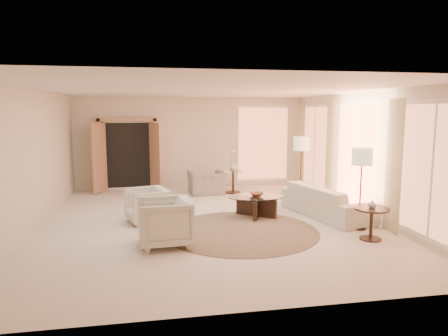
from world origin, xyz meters
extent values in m
cube|color=beige|center=(0.00, 0.00, -0.01)|extent=(7.00, 8.00, 0.02)
cube|color=white|center=(0.00, 0.00, 2.80)|extent=(7.00, 8.00, 0.02)
cube|color=beige|center=(0.00, 4.00, 1.40)|extent=(7.00, 0.04, 2.80)
cube|color=beige|center=(0.00, -4.00, 1.40)|extent=(7.00, 0.04, 2.80)
cube|color=beige|center=(-3.50, 0.00, 1.40)|extent=(0.04, 8.00, 2.80)
cube|color=beige|center=(3.50, 0.00, 1.40)|extent=(0.04, 8.00, 2.80)
cube|color=tan|center=(-1.90, 3.89, 1.08)|extent=(1.80, 0.12, 2.16)
cube|color=tan|center=(-2.70, 3.62, 1.03)|extent=(0.35, 0.66, 2.00)
cube|color=tan|center=(-1.10, 3.62, 1.03)|extent=(0.35, 0.66, 2.00)
cylinder|color=#403024|center=(0.53, -0.84, 0.01)|extent=(3.48, 3.48, 0.01)
imported|color=beige|center=(2.69, 0.00, 0.35)|extent=(1.47, 2.55, 0.70)
imported|color=beige|center=(-1.32, 0.15, 0.41)|extent=(0.94, 0.98, 0.82)
imported|color=beige|center=(-0.98, -1.41, 0.46)|extent=(0.90, 0.95, 0.92)
imported|color=gray|center=(0.34, 2.89, 0.44)|extent=(1.05, 0.74, 0.87)
cube|color=black|center=(1.11, 0.21, 0.21)|extent=(0.81, 0.66, 0.43)
cube|color=black|center=(1.11, 0.21, 0.21)|extent=(0.38, 0.94, 0.43)
cylinder|color=white|center=(1.11, 0.21, 0.46)|extent=(1.61, 1.61, 0.02)
cylinder|color=black|center=(2.78, -1.76, 0.01)|extent=(0.40, 0.40, 0.03)
cylinder|color=black|center=(2.78, -1.76, 0.29)|extent=(0.06, 0.06, 0.56)
cylinder|color=black|center=(2.78, -1.76, 0.58)|extent=(0.63, 0.63, 0.03)
cylinder|color=#312219|center=(1.12, 2.91, 0.02)|extent=(0.45, 0.45, 0.03)
cylinder|color=#312219|center=(1.12, 2.91, 0.33)|extent=(0.07, 0.07, 0.64)
cylinder|color=white|center=(1.12, 2.91, 0.66)|extent=(0.58, 0.58, 0.03)
cylinder|color=#312219|center=(2.64, 1.51, 0.02)|extent=(0.29, 0.29, 0.03)
cylinder|color=#312219|center=(2.64, 1.51, 0.73)|extent=(0.03, 0.03, 1.45)
cylinder|color=#BFB086|center=(2.64, 1.51, 1.53)|extent=(0.41, 0.41, 0.35)
cylinder|color=#312219|center=(2.90, -1.10, 0.01)|extent=(0.28, 0.28, 0.03)
cylinder|color=#312219|center=(2.90, -1.10, 0.70)|extent=(0.03, 0.03, 1.39)
cylinder|color=#BFB086|center=(2.90, -1.10, 1.47)|extent=(0.40, 0.40, 0.34)
imported|color=brown|center=(1.11, 0.21, 0.51)|extent=(0.31, 0.31, 0.08)
imported|color=silver|center=(2.78, -1.76, 0.67)|extent=(0.20, 0.20, 0.16)
imported|color=silver|center=(1.12, 2.91, 0.78)|extent=(0.25, 0.25, 0.23)
camera|label=1|loc=(-1.15, -8.31, 2.34)|focal=32.00mm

